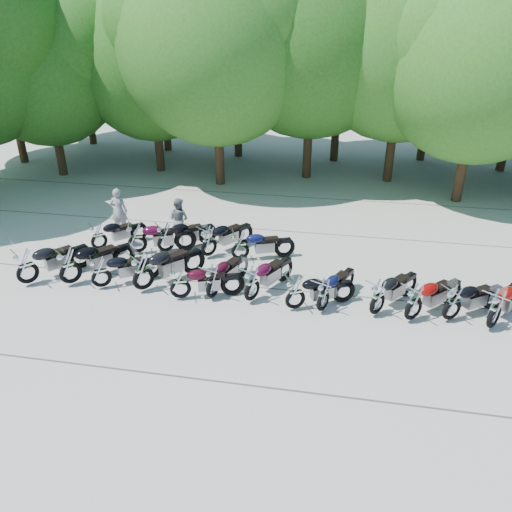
% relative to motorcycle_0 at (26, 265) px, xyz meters
% --- Properties ---
extents(ground, '(90.00, 90.00, 0.00)m').
position_rel_motorcycle_0_xyz_m(ground, '(7.09, -0.38, -0.69)').
color(ground, '#A39C93').
rests_on(ground, ground).
extents(tree_0, '(7.50, 7.50, 9.21)m').
position_rel_motorcycle_0_xyz_m(tree_0, '(-8.33, 12.60, 4.77)').
color(tree_0, '#3A2614').
rests_on(tree_0, ground).
extents(tree_1, '(6.97, 6.97, 8.55)m').
position_rel_motorcycle_0_xyz_m(tree_1, '(-4.95, 10.86, 4.38)').
color(tree_1, '#3A2614').
rests_on(tree_1, ground).
extents(tree_2, '(7.31, 7.31, 8.97)m').
position_rel_motorcycle_0_xyz_m(tree_2, '(-0.16, 12.46, 4.62)').
color(tree_2, '#3A2614').
rests_on(tree_2, ground).
extents(tree_3, '(8.70, 8.70, 10.67)m').
position_rel_motorcycle_0_xyz_m(tree_3, '(3.52, 10.86, 5.63)').
color(tree_3, '#3A2614').
rests_on(tree_3, ground).
extents(tree_4, '(9.13, 9.13, 11.20)m').
position_rel_motorcycle_0_xyz_m(tree_4, '(7.63, 12.71, 5.95)').
color(tree_4, '#3A2614').
rests_on(tree_4, ground).
extents(tree_5, '(9.04, 9.04, 11.10)m').
position_rel_motorcycle_0_xyz_m(tree_5, '(11.70, 12.83, 5.89)').
color(tree_5, '#3A2614').
rests_on(tree_5, ground).
extents(tree_6, '(8.00, 8.00, 9.82)m').
position_rel_motorcycle_0_xyz_m(tree_6, '(14.64, 10.44, 5.13)').
color(tree_6, '#3A2614').
rests_on(tree_6, ground).
extents(tree_9, '(7.59, 7.59, 9.32)m').
position_rel_motorcycle_0_xyz_m(tree_9, '(-6.44, 17.21, 4.83)').
color(tree_9, '#3A2614').
rests_on(tree_9, ground).
extents(tree_10, '(7.78, 7.78, 9.55)m').
position_rel_motorcycle_0_xyz_m(tree_10, '(-1.20, 16.59, 4.97)').
color(tree_10, '#3A2614').
rests_on(tree_10, ground).
extents(tree_11, '(7.56, 7.56, 9.28)m').
position_rel_motorcycle_0_xyz_m(tree_11, '(3.33, 16.05, 4.81)').
color(tree_11, '#3A2614').
rests_on(tree_11, ground).
extents(tree_12, '(7.88, 7.88, 9.67)m').
position_rel_motorcycle_0_xyz_m(tree_12, '(8.89, 16.09, 5.04)').
color(tree_12, '#3A2614').
rests_on(tree_12, ground).
extents(tree_13, '(8.31, 8.31, 10.20)m').
position_rel_motorcycle_0_xyz_m(tree_13, '(13.78, 17.10, 5.35)').
color(tree_13, '#3A2614').
rests_on(tree_13, ground).
extents(motorcycle_0, '(2.07, 2.37, 1.37)m').
position_rel_motorcycle_0_xyz_m(motorcycle_0, '(0.00, 0.00, 0.00)').
color(motorcycle_0, black).
rests_on(motorcycle_0, ground).
extents(motorcycle_1, '(2.18, 2.42, 1.42)m').
position_rel_motorcycle_0_xyz_m(motorcycle_1, '(1.33, 0.24, 0.02)').
color(motorcycle_1, black).
rests_on(motorcycle_1, ground).
extents(motorcycle_2, '(2.15, 1.80, 1.23)m').
position_rel_motorcycle_0_xyz_m(motorcycle_2, '(2.38, 0.20, -0.07)').
color(motorcycle_2, black).
rests_on(motorcycle_2, ground).
extents(motorcycle_3, '(2.23, 2.42, 1.43)m').
position_rel_motorcycle_0_xyz_m(motorcycle_3, '(3.73, 0.28, 0.03)').
color(motorcycle_3, black).
rests_on(motorcycle_3, ground).
extents(motorcycle_4, '(2.27, 1.38, 1.23)m').
position_rel_motorcycle_0_xyz_m(motorcycle_4, '(5.01, -0.01, -0.07)').
color(motorcycle_4, black).
rests_on(motorcycle_4, ground).
extents(motorcycle_5, '(1.40, 2.30, 1.25)m').
position_rel_motorcycle_0_xyz_m(motorcycle_5, '(5.94, 0.24, -0.06)').
color(motorcycle_5, black).
rests_on(motorcycle_5, ground).
extents(motorcycle_6, '(1.71, 2.37, 1.30)m').
position_rel_motorcycle_0_xyz_m(motorcycle_6, '(7.13, 0.26, -0.03)').
color(motorcycle_6, '#400820').
rests_on(motorcycle_6, ground).
extents(motorcycle_7, '(2.19, 1.55, 1.21)m').
position_rel_motorcycle_0_xyz_m(motorcycle_7, '(8.44, 0.03, -0.08)').
color(motorcycle_7, black).
rests_on(motorcycle_7, ground).
extents(motorcycle_8, '(1.51, 2.19, 1.20)m').
position_rel_motorcycle_0_xyz_m(motorcycle_8, '(9.24, 0.09, -0.09)').
color(motorcycle_8, black).
rests_on(motorcycle_8, ground).
extents(motorcycle_9, '(1.89, 2.19, 1.26)m').
position_rel_motorcycle_0_xyz_m(motorcycle_9, '(10.75, 0.18, -0.05)').
color(motorcycle_9, black).
rests_on(motorcycle_9, ground).
extents(motorcycle_10, '(2.15, 2.12, 1.31)m').
position_rel_motorcycle_0_xyz_m(motorcycle_10, '(11.73, 0.05, -0.03)').
color(motorcycle_10, '#7E0604').
rests_on(motorcycle_10, ground).
extents(motorcycle_11, '(2.18, 1.82, 1.24)m').
position_rel_motorcycle_0_xyz_m(motorcycle_11, '(12.78, 0.25, -0.07)').
color(motorcycle_11, black).
rests_on(motorcycle_11, ground).
extents(motorcycle_12, '(2.01, 2.37, 1.36)m').
position_rel_motorcycle_0_xyz_m(motorcycle_12, '(13.84, 0.05, -0.01)').
color(motorcycle_12, '#770804').
rests_on(motorcycle_12, ground).
extents(motorcycle_13, '(1.94, 1.91, 1.18)m').
position_rel_motorcycle_0_xyz_m(motorcycle_13, '(1.07, 2.73, -0.10)').
color(motorcycle_13, black).
rests_on(motorcycle_13, ground).
extents(motorcycle_14, '(2.45, 1.54, 1.33)m').
position_rel_motorcycle_0_xyz_m(motorcycle_14, '(2.55, 2.67, -0.02)').
color(motorcycle_14, '#400821').
rests_on(motorcycle_14, ground).
extents(motorcycle_15, '(2.16, 1.97, 1.27)m').
position_rel_motorcycle_0_xyz_m(motorcycle_15, '(3.50, 2.96, -0.05)').
color(motorcycle_15, black).
rests_on(motorcycle_15, ground).
extents(motorcycle_16, '(1.94, 2.28, 1.31)m').
position_rel_motorcycle_0_xyz_m(motorcycle_16, '(5.10, 2.89, -0.03)').
color(motorcycle_16, black).
rests_on(motorcycle_16, ground).
extents(motorcycle_17, '(2.28, 1.41, 1.23)m').
position_rel_motorcycle_0_xyz_m(motorcycle_17, '(6.24, 2.81, -0.07)').
color(motorcycle_17, '#0E113E').
rests_on(motorcycle_17, ground).
extents(rider_0, '(0.67, 0.45, 1.81)m').
position_rel_motorcycle_0_xyz_m(rider_0, '(1.17, 4.34, 0.22)').
color(rider_0, gray).
rests_on(rider_0, ground).
extents(rider_1, '(0.95, 0.83, 1.67)m').
position_rel_motorcycle_0_xyz_m(rider_1, '(3.63, 4.11, 0.15)').
color(rider_1, gray).
rests_on(rider_1, ground).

